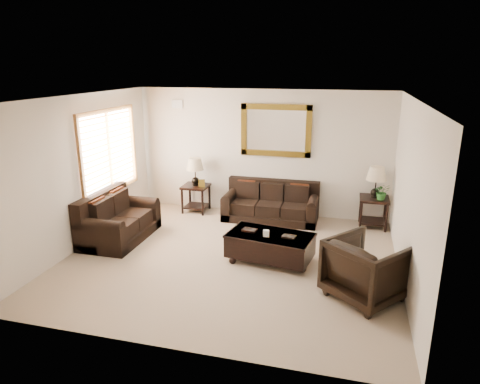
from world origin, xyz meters
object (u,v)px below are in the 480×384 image
(end_table_left, at_px, (195,177))
(end_table_right, at_px, (375,188))
(sofa, at_px, (271,206))
(loveseat, at_px, (117,222))
(armchair, at_px, (367,267))
(coffee_table, at_px, (270,244))

(end_table_left, relative_size, end_table_right, 0.97)
(sofa, distance_m, loveseat, 3.18)
(armchair, bearing_deg, end_table_left, 0.38)
(coffee_table, bearing_deg, sofa, 109.55)
(end_table_left, height_order, end_table_right, end_table_right)
(end_table_left, bearing_deg, end_table_right, -0.11)
(coffee_table, distance_m, armchair, 1.75)
(end_table_left, xyz_separation_m, armchair, (3.62, -2.92, -0.31))
(armchair, bearing_deg, loveseat, 26.18)
(end_table_left, relative_size, coffee_table, 0.81)
(sofa, xyz_separation_m, armchair, (1.89, -2.84, 0.19))
(end_table_right, xyz_separation_m, coffee_table, (-1.73, -2.07, -0.52))
(sofa, bearing_deg, end_table_left, 177.58)
(end_table_left, relative_size, armchair, 1.26)
(sofa, bearing_deg, end_table_right, 1.80)
(sofa, xyz_separation_m, end_table_right, (2.09, 0.07, 0.53))
(loveseat, height_order, coffee_table, loveseat)
(coffee_table, height_order, armchair, armchair)
(sofa, bearing_deg, armchair, -56.39)
(sofa, height_order, armchair, armchair)
(sofa, relative_size, end_table_right, 1.57)
(end_table_left, distance_m, coffee_table, 2.99)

